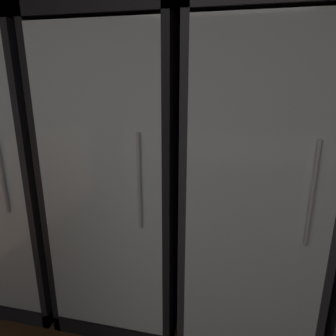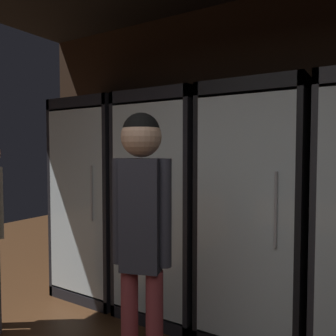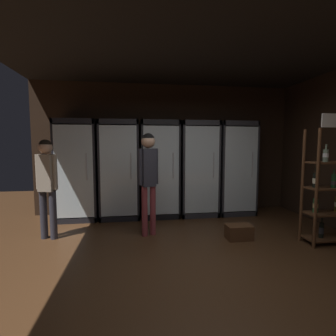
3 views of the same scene
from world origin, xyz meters
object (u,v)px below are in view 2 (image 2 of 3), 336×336
(cooler_left, at_px, (170,205))
(cooler_far_left, at_px, (103,199))
(cooler_center, at_px, (259,215))
(shopper_near, at_px, (142,222))

(cooler_left, bearing_deg, cooler_far_left, -179.95)
(cooler_far_left, xyz_separation_m, cooler_left, (0.81, 0.00, 0.00))
(cooler_left, height_order, cooler_center, same)
(cooler_left, relative_size, cooler_center, 1.00)
(cooler_left, distance_m, cooler_center, 0.82)
(cooler_center, bearing_deg, cooler_left, -179.99)
(cooler_center, xyz_separation_m, shopper_near, (-0.29, -1.16, 0.12))
(cooler_left, height_order, shopper_near, cooler_left)
(cooler_left, xyz_separation_m, shopper_near, (0.52, -1.16, 0.11))
(shopper_near, bearing_deg, cooler_center, 75.69)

